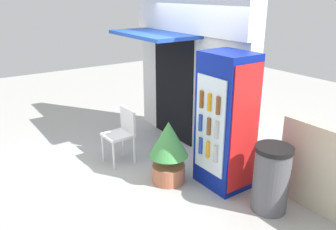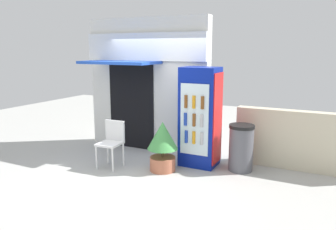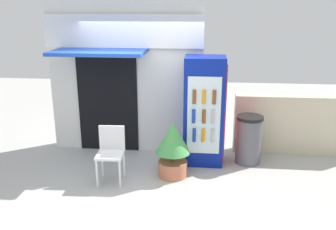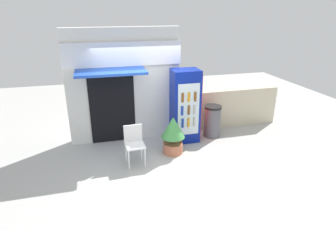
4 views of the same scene
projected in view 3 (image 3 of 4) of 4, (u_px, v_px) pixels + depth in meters
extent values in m
plane|color=#B2B2AD|center=(139.00, 181.00, 5.96)|extent=(16.00, 16.00, 0.00)
cube|color=silver|center=(126.00, 75.00, 6.95)|extent=(2.94, 0.26, 2.96)
cube|color=white|center=(123.00, 31.00, 6.54)|extent=(2.94, 0.08, 0.60)
cube|color=#1E47B2|center=(99.00, 52.00, 6.28)|extent=(1.63, 0.88, 0.06)
cube|color=black|center=(108.00, 102.00, 6.99)|extent=(1.16, 0.03, 1.95)
cube|color=navy|center=(204.00, 111.00, 6.43)|extent=(0.70, 0.56, 1.95)
cube|color=silver|center=(204.00, 116.00, 6.15)|extent=(0.56, 0.02, 1.36)
cube|color=red|center=(224.00, 112.00, 6.40)|extent=(0.02, 0.50, 1.75)
cylinder|color=#1938A5|center=(194.00, 135.00, 6.25)|extent=(0.06, 0.06, 0.24)
cylinder|color=orange|center=(203.00, 135.00, 6.24)|extent=(0.06, 0.06, 0.24)
cylinder|color=#B2B2B7|center=(213.00, 135.00, 6.22)|extent=(0.06, 0.06, 0.24)
cylinder|color=#1938A5|center=(194.00, 116.00, 6.15)|extent=(0.06, 0.06, 0.24)
cylinder|color=brown|center=(204.00, 116.00, 6.14)|extent=(0.06, 0.06, 0.24)
cylinder|color=#B2B2B7|center=(213.00, 117.00, 6.12)|extent=(0.06, 0.06, 0.24)
cylinder|color=brown|center=(194.00, 97.00, 6.05)|extent=(0.06, 0.06, 0.24)
cylinder|color=orange|center=(204.00, 97.00, 6.04)|extent=(0.06, 0.06, 0.24)
cylinder|color=brown|center=(214.00, 97.00, 6.02)|extent=(0.06, 0.06, 0.24)
cylinder|color=white|center=(97.00, 174.00, 5.71)|extent=(0.04, 0.04, 0.46)
cylinder|color=white|center=(120.00, 174.00, 5.69)|extent=(0.04, 0.04, 0.46)
cylinder|color=white|center=(102.00, 164.00, 6.07)|extent=(0.04, 0.04, 0.46)
cylinder|color=white|center=(124.00, 164.00, 6.06)|extent=(0.04, 0.04, 0.46)
cube|color=white|center=(110.00, 155.00, 5.81)|extent=(0.44, 0.46, 0.04)
cube|color=white|center=(112.00, 137.00, 5.93)|extent=(0.42, 0.06, 0.40)
cylinder|color=#BC6B4C|center=(173.00, 168.00, 6.13)|extent=(0.49, 0.49, 0.27)
cylinder|color=brown|center=(173.00, 157.00, 6.07)|extent=(0.05, 0.05, 0.16)
cone|color=#47994C|center=(173.00, 138.00, 5.97)|extent=(0.58, 0.58, 0.52)
cylinder|color=#595960|center=(248.00, 141.00, 6.56)|extent=(0.45, 0.45, 0.83)
cylinder|color=black|center=(250.00, 118.00, 6.43)|extent=(0.48, 0.48, 0.06)
cube|color=beige|center=(300.00, 125.00, 6.95)|extent=(2.51, 0.24, 1.14)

